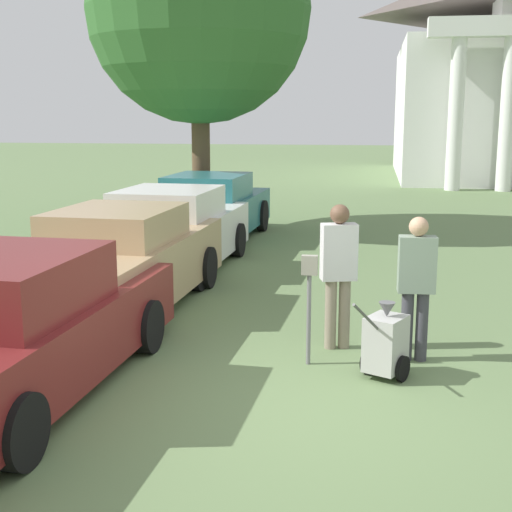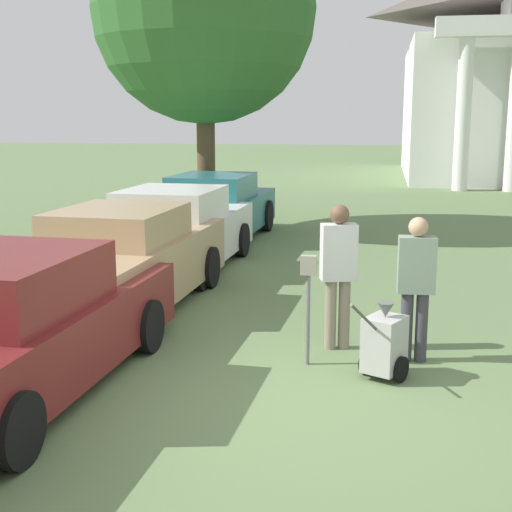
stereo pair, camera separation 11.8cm
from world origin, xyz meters
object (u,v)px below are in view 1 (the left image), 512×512
object	(u,v)px
church	(507,53)
parked_car_tan	(122,261)
parked_car_maroon	(9,330)
parked_car_white	(172,232)
parking_meter	(309,289)
person_supervisor	(416,280)
parked_car_teal	(210,210)
equipment_cart	(385,343)
person_worker	(339,267)

from	to	relation	value
church	parked_car_tan	bearing A→B (deg)	-111.07
parked_car_maroon	parked_car_white	xyz separation A→B (m)	(0.00, 5.97, 0.03)
church	parking_meter	bearing A→B (deg)	-103.73
person_supervisor	church	bearing A→B (deg)	-104.66
parked_car_teal	parked_car_maroon	bearing A→B (deg)	-87.51
person_supervisor	parking_meter	bearing A→B (deg)	12.40
parking_meter	equipment_cart	distance (m)	1.04
person_worker	person_supervisor	bearing A→B (deg)	145.87
church	parked_car_teal	bearing A→B (deg)	-116.87
parked_car_maroon	parked_car_tan	bearing A→B (deg)	92.48
parked_car_tan	person_supervisor	size ratio (longest dim) A/B	2.80
parked_car_maroon	parking_meter	world-z (taller)	parked_car_maroon
parked_car_maroon	parked_car_tan	world-z (taller)	parked_car_tan
parked_car_tan	church	distance (m)	26.30
person_worker	person_supervisor	distance (m)	0.95
parked_car_white	equipment_cart	size ratio (longest dim) A/B	4.73
parked_car_tan	equipment_cart	distance (m)	4.41
parked_car_teal	equipment_cart	world-z (taller)	parked_car_teal
parked_car_white	church	size ratio (longest dim) A/B	0.22
person_supervisor	parked_car_teal	bearing A→B (deg)	-64.31
parked_car_maroon	person_worker	size ratio (longest dim) A/B	2.71
parked_car_teal	church	size ratio (longest dim) A/B	0.23
parked_car_tan	parked_car_teal	world-z (taller)	same
parked_car_teal	person_worker	size ratio (longest dim) A/B	2.76
equipment_cart	person_worker	bearing A→B (deg)	148.26
equipment_cart	parked_car_tan	bearing A→B (deg)	175.84
parked_car_white	parked_car_teal	world-z (taller)	parked_car_white
parked_car_teal	equipment_cart	distance (m)	8.89
person_worker	church	size ratio (longest dim) A/B	0.08
parked_car_tan	parked_car_maroon	bearing A→B (deg)	-87.52
parked_car_white	person_worker	distance (m)	5.12
person_supervisor	parked_car_tan	bearing A→B (deg)	-24.99
parked_car_tan	parked_car_white	size ratio (longest dim) A/B	1.00
equipment_cart	parked_car_teal	bearing A→B (deg)	141.81
parked_car_maroon	parked_car_white	size ratio (longest dim) A/B	1.02
parked_car_white	parked_car_teal	size ratio (longest dim) A/B	0.96
parked_car_teal	person_worker	bearing A→B (deg)	-63.25
person_supervisor	equipment_cart	bearing A→B (deg)	58.11
parked_car_maroon	church	bearing A→B (deg)	73.79
parking_meter	person_supervisor	size ratio (longest dim) A/B	0.75
parked_car_tan	parked_car_teal	bearing A→B (deg)	92.49
parked_car_teal	person_supervisor	size ratio (longest dim) A/B	2.90
parked_car_maroon	person_supervisor	size ratio (longest dim) A/B	2.85
parked_car_white	parked_car_teal	distance (m)	3.15
parking_meter	person_worker	world-z (taller)	person_worker
parked_car_maroon	parking_meter	distance (m)	3.23
person_supervisor	equipment_cart	world-z (taller)	person_supervisor
person_worker	parking_meter	bearing A→B (deg)	49.40
parked_car_white	person_supervisor	size ratio (longest dim) A/B	2.80
parked_car_white	equipment_cart	world-z (taller)	parked_car_white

